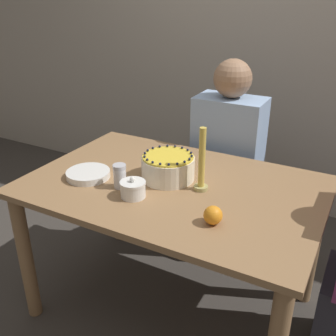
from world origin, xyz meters
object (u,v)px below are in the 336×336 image
sugar_bowl (133,189)px  person_man_blue_shirt (226,172)px  cake (168,167)px  sugar_shaker (120,176)px  candle (202,165)px

sugar_bowl → person_man_blue_shirt: person_man_blue_shirt is taller
person_man_blue_shirt → cake: bearing=82.8°
sugar_shaker → person_man_blue_shirt: 0.88m
cake → candle: candle is taller
candle → person_man_blue_shirt: bearing=99.4°
sugar_shaker → person_man_blue_shirt: bearing=74.2°
cake → sugar_bowl: (-0.05, -0.23, -0.02)m
candle → person_man_blue_shirt: 0.73m
cake → sugar_shaker: cake is taller
cake → person_man_blue_shirt: bearing=82.8°
sugar_bowl → sugar_shaker: (-0.10, 0.05, 0.02)m
sugar_shaker → sugar_bowl: bearing=-24.4°
cake → person_man_blue_shirt: person_man_blue_shirt is taller
cake → sugar_bowl: size_ratio=2.22×
sugar_bowl → candle: size_ratio=0.38×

